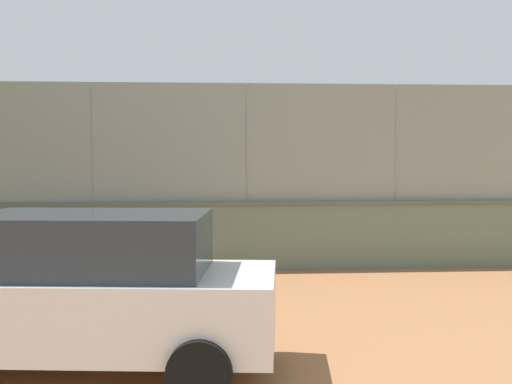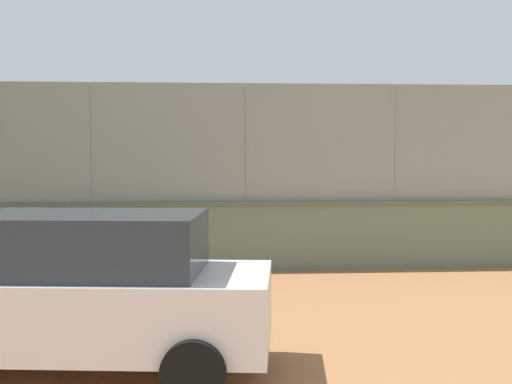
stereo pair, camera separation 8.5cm
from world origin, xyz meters
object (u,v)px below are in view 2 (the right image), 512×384
Objects in this scene: spare_ball_by_wall at (505,256)px; sports_ball at (174,191)px; player_crossing_court at (173,197)px; player_at_service_line at (304,196)px; parked_car_white at (74,292)px.

sports_ball is at bearing -35.02° from spare_ball_by_wall.
player_crossing_court is 4.31m from player_at_service_line.
parked_car_white is at bearing 43.64° from spare_ball_by_wall.
parked_car_white reaches higher than sports_ball.
player_at_service_line is 25.30× the size of sports_ball.
parked_car_white is (4.14, 13.81, -0.13)m from player_at_service_line.
spare_ball_by_wall is at bearing 134.90° from player_crossing_court.
parked_car_white is at bearing 88.95° from sports_ball.
sports_ball is 0.02× the size of parked_car_white.
player_crossing_court is 10.98m from spare_ball_by_wall.
sports_ball is at bearing 94.19° from player_crossing_court.
player_at_service_line is (-4.08, 1.36, 0.08)m from player_crossing_court.
spare_ball_by_wall is (-7.55, 5.29, -1.15)m from sports_ball.
parked_car_white is at bearing 89.80° from player_crossing_court.
sports_ball is at bearing -91.05° from parked_car_white.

